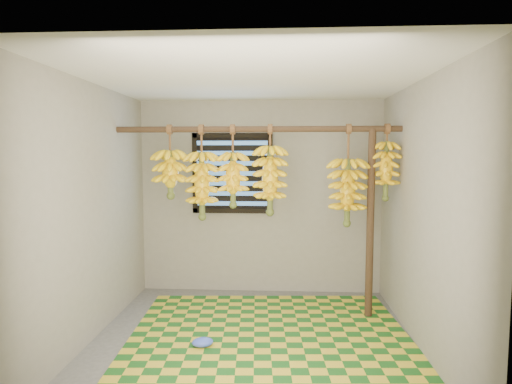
# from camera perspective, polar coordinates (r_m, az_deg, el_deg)

# --- Properties ---
(floor) EXTENTS (3.00, 3.00, 0.01)m
(floor) POSITION_cam_1_polar(r_m,az_deg,el_deg) (4.21, -0.46, -19.41)
(floor) COLOR #525252
(floor) RESTS_ON ground
(ceiling) EXTENTS (3.00, 3.00, 0.01)m
(ceiling) POSITION_cam_1_polar(r_m,az_deg,el_deg) (3.89, -0.49, 14.94)
(ceiling) COLOR silver
(ceiling) RESTS_ON wall_back
(wall_back) EXTENTS (3.00, 0.01, 2.40)m
(wall_back) POSITION_cam_1_polar(r_m,az_deg,el_deg) (5.36, 0.60, -0.70)
(wall_back) COLOR gray
(wall_back) RESTS_ON floor
(wall_left) EXTENTS (0.01, 3.00, 2.40)m
(wall_left) POSITION_cam_1_polar(r_m,az_deg,el_deg) (4.24, -21.23, -2.57)
(wall_left) COLOR gray
(wall_left) RESTS_ON floor
(wall_right) EXTENTS (0.01, 3.00, 2.40)m
(wall_right) POSITION_cam_1_polar(r_m,az_deg,el_deg) (4.06, 21.28, -2.91)
(wall_right) COLOR gray
(wall_right) RESTS_ON floor
(window) EXTENTS (1.00, 0.04, 1.00)m
(window) POSITION_cam_1_polar(r_m,az_deg,el_deg) (5.34, -3.18, 2.50)
(window) COLOR black
(window) RESTS_ON wall_back
(hanging_pole) EXTENTS (3.00, 0.06, 0.06)m
(hanging_pole) POSITION_cam_1_polar(r_m,az_deg,el_deg) (4.54, 0.11, 8.38)
(hanging_pole) COLOR #47311F
(hanging_pole) RESTS_ON wall_left
(support_post) EXTENTS (0.08, 0.08, 2.00)m
(support_post) POSITION_cam_1_polar(r_m,az_deg,el_deg) (4.68, 14.99, -4.19)
(support_post) COLOR #47311F
(support_post) RESTS_ON floor
(woven_mat) EXTENTS (2.78, 2.28, 0.01)m
(woven_mat) POSITION_cam_1_polar(r_m,az_deg,el_deg) (4.39, 1.79, -18.18)
(woven_mat) COLOR #195519
(woven_mat) RESTS_ON floor
(plastic_bag) EXTENTS (0.23, 0.19, 0.08)m
(plastic_bag) POSITION_cam_1_polar(r_m,az_deg,el_deg) (4.11, -7.13, -19.25)
(plastic_bag) COLOR blue
(plastic_bag) RESTS_ON woven_mat
(banana_bunch_a) EXTENTS (0.35, 0.35, 0.78)m
(banana_bunch_a) POSITION_cam_1_polar(r_m,az_deg,el_deg) (4.68, -11.34, 2.38)
(banana_bunch_a) COLOR brown
(banana_bunch_a) RESTS_ON hanging_pole
(banana_bunch_b) EXTENTS (0.34, 0.34, 1.00)m
(banana_bunch_b) POSITION_cam_1_polar(r_m,az_deg,el_deg) (4.61, -7.21, 0.87)
(banana_bunch_b) COLOR brown
(banana_bunch_b) RESTS_ON hanging_pole
(banana_bunch_c) EXTENTS (0.30, 0.30, 0.87)m
(banana_bunch_c) POSITION_cam_1_polar(r_m,az_deg,el_deg) (4.56, -3.09, 1.70)
(banana_bunch_c) COLOR brown
(banana_bunch_c) RESTS_ON hanging_pole
(banana_bunch_d) EXTENTS (0.34, 0.34, 0.95)m
(banana_bunch_d) POSITION_cam_1_polar(r_m,az_deg,el_deg) (4.53, 1.88, 1.58)
(banana_bunch_d) COLOR brown
(banana_bunch_d) RESTS_ON hanging_pole
(banana_bunch_e) EXTENTS (0.39, 0.39, 1.06)m
(banana_bunch_e) POSITION_cam_1_polar(r_m,az_deg,el_deg) (4.59, 12.10, -0.01)
(banana_bunch_e) COLOR brown
(banana_bunch_e) RESTS_ON hanging_pole
(banana_bunch_f) EXTENTS (0.28, 0.28, 0.79)m
(banana_bunch_f) POSITION_cam_1_polar(r_m,az_deg,el_deg) (4.65, 16.96, 2.75)
(banana_bunch_f) COLOR brown
(banana_bunch_f) RESTS_ON hanging_pole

